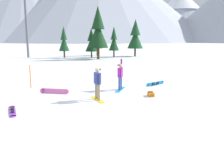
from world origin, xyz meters
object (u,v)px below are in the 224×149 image
Objects in this scene: backpack_orange at (151,94)px; ski_lift_tower at (26,16)px; snowboarder_foreground at (97,83)px; pine_tree_slender at (64,41)px; pine_tree_tall at (135,36)px; loose_snowboard_near_left at (12,111)px; pine_tree_broad at (97,37)px; pine_tree_short at (91,42)px; loose_snowboard_far_spare at (54,91)px; loose_snowboard_near_right at (155,84)px; pine_tree_twin at (114,40)px; snowboarder_midground at (120,76)px; trail_marker_pole at (30,77)px; pine_tree_young at (98,30)px.

ski_lift_tower is at bearing 130.64° from backpack_orange.
pine_tree_slender is at bearing 113.08° from snowboarder_foreground.
pine_tree_slender is 12.10m from pine_tree_tall.
pine_tree_slender is (-6.47, 25.50, 2.74)m from loose_snowboard_near_left.
snowboarder_foreground is 28.83m from pine_tree_broad.
pine_tree_broad is (0.14, 4.26, 0.71)m from pine_tree_short.
loose_snowboard_far_spare is 3.31× the size of backpack_orange.
pine_tree_short is 4.41m from pine_tree_slender.
pine_tree_slender is at bearing 104.23° from loose_snowboard_near_left.
loose_snowboard_near_right is at bearing -85.52° from pine_tree_tall.
pine_tree_twin reaches higher than backpack_orange.
backpack_orange is at bearing -35.18° from snowboarder_midground.
pine_tree_slender is (-5.02, 20.98, 2.02)m from trail_marker_pole.
pine_tree_short is 3.26m from pine_tree_young.
pine_tree_twin is at bearing 88.33° from loose_snowboard_far_spare.
loose_snowboard_near_left is 0.33× the size of pine_tree_short.
loose_snowboard_far_spare is 0.35× the size of pine_tree_twin.
snowboarder_midground is at bearing -73.12° from pine_tree_short.
loose_snowboard_far_spare reaches higher than loose_snowboard_near_right.
pine_tree_twin is (-4.90, 24.45, 2.66)m from backpack_orange.
trail_marker_pole is at bearing 171.63° from backpack_orange.
pine_tree_young is at bearing -56.12° from pine_tree_short.
pine_tree_broad is at bearing 102.10° from pine_tree_young.
pine_tree_young reaches higher than snowboarder_foreground.
loose_snowboard_near_right is (3.28, 3.95, -0.79)m from snowboarder_foreground.
pine_tree_broad is at bearing 93.72° from loose_snowboard_near_left.
loose_snowboard_near_right is at bearing 11.87° from trail_marker_pole.
pine_tree_broad reaches higher than trail_marker_pole.
pine_tree_twin is (-3.51, -1.83, -0.69)m from pine_tree_tall.
loose_snowboard_far_spare is at bearing -178.97° from backpack_orange.
pine_tree_slender is 0.80× the size of pine_tree_tall.
loose_snowboard_near_right is 19.59m from pine_tree_young.
ski_lift_tower is at bearing 120.95° from loose_snowboard_far_spare.
pine_tree_young is (-1.94, -3.90, 1.52)m from pine_tree_twin.
loose_snowboard_far_spare is (-2.78, 1.00, -0.78)m from snowboarder_foreground.
pine_tree_young reaches higher than trail_marker_pole.
loose_snowboard_near_left is 0.13× the size of ski_lift_tower.
loose_snowboard_far_spare is 1.15× the size of loose_snowboard_near_left.
loose_snowboard_near_right is 0.83× the size of loose_snowboard_near_left.
pine_tree_twin is at bearing -152.45° from pine_tree_tall.
pine_tree_young is at bearing 108.40° from backpack_orange.
snowboarder_midground is at bearing -76.08° from pine_tree_broad.
loose_snowboard_far_spare is at bearing -159.59° from snowboarder_midground.
loose_snowboard_near_left is 0.26× the size of pine_tree_broad.
loose_snowboard_near_left is 4.80m from trail_marker_pole.
pine_tree_twin is at bearing 10.16° from ski_lift_tower.
snowboarder_foreground is at bearing -79.53° from pine_tree_young.
loose_snowboard_far_spare is 24.70m from pine_tree_twin.
pine_tree_slender is 0.64× the size of pine_tree_young.
trail_marker_pole is (-7.71, 1.13, 0.63)m from backpack_orange.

